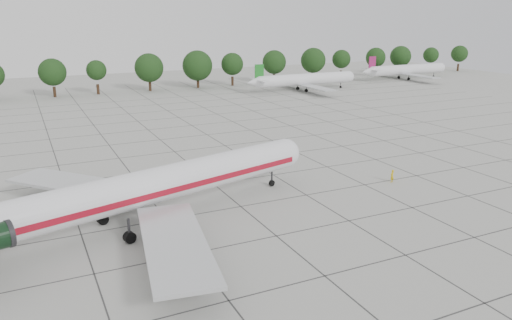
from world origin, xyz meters
The scene contains 7 objects.
ground centered at (0.00, 0.00, 0.00)m, with size 260.00×260.00×0.00m, color #A6A69F.
apron_joints centered at (0.00, 15.00, 0.01)m, with size 170.00×170.00×0.02m, color #383838.
main_airliner centered at (-12.43, -0.88, 3.67)m, with size 43.54×33.47×10.38m.
ground_crew centered at (19.56, -0.57, 0.77)m, with size 0.56×0.37×1.54m, color gold.
bg_airliner_d centered at (48.34, 67.81, 2.91)m, with size 28.24×27.20×7.40m.
bg_airliner_e centered at (88.83, 74.91, 2.91)m, with size 28.24×27.20×7.40m.
tree_line centered at (-11.68, 85.00, 5.98)m, with size 249.86×8.44×10.22m.
Camera 1 is at (-19.59, -44.67, 19.40)m, focal length 35.00 mm.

